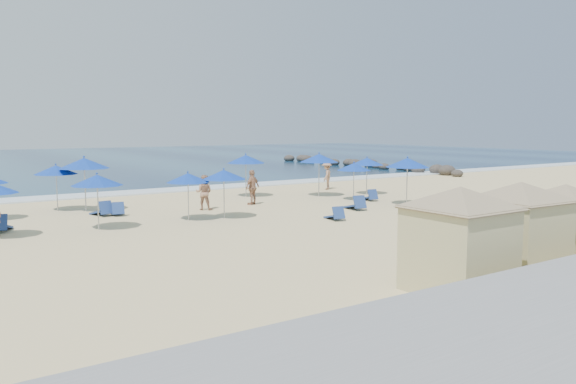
{
  "coord_description": "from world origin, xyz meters",
  "views": [
    {
      "loc": [
        -14.49,
        -18.94,
        4.1
      ],
      "look_at": [
        0.27,
        3.0,
        1.06
      ],
      "focal_mm": 35.0,
      "sensor_mm": 36.0,
      "label": 1
    }
  ],
  "objects_px": {
    "umbrella_11": "(407,163)",
    "umbrella_2": "(56,170)",
    "cabana_0": "(459,226)",
    "umbrella_8": "(354,167)",
    "umbrella_4": "(84,163)",
    "beachgoer_1": "(204,192)",
    "cabana_2": "(564,212)",
    "umbrella_10": "(367,161)",
    "beachgoer_3": "(327,175)",
    "beachgoer_2": "(252,187)",
    "umbrella_7": "(246,159)",
    "umbrella_9": "(319,158)",
    "cabana_1": "(520,216)",
    "umbrella_3": "(97,180)",
    "umbrella_6": "(224,175)",
    "trash_bin": "(481,217)",
    "rock_jetty": "(360,164)",
    "umbrella_5": "(188,178)"
  },
  "relations": [
    {
      "from": "trash_bin",
      "to": "cabana_1",
      "type": "distance_m",
      "value": 7.82
    },
    {
      "from": "cabana_2",
      "to": "beachgoer_1",
      "type": "relative_size",
      "value": 2.37
    },
    {
      "from": "umbrella_3",
      "to": "umbrella_6",
      "type": "xyz_separation_m",
      "value": [
        5.52,
        -0.3,
        -0.02
      ]
    },
    {
      "from": "umbrella_10",
      "to": "cabana_1",
      "type": "bearing_deg",
      "value": -118.69
    },
    {
      "from": "umbrella_4",
      "to": "umbrella_6",
      "type": "height_order",
      "value": "umbrella_4"
    },
    {
      "from": "rock_jetty",
      "to": "umbrella_5",
      "type": "bearing_deg",
      "value": -143.57
    },
    {
      "from": "umbrella_2",
      "to": "beachgoer_1",
      "type": "height_order",
      "value": "umbrella_2"
    },
    {
      "from": "cabana_2",
      "to": "umbrella_10",
      "type": "height_order",
      "value": "cabana_2"
    },
    {
      "from": "umbrella_2",
      "to": "beachgoer_2",
      "type": "xyz_separation_m",
      "value": [
        9.13,
        -3.46,
        -1.1
      ]
    },
    {
      "from": "trash_bin",
      "to": "beachgoer_3",
      "type": "xyz_separation_m",
      "value": [
        3.21,
        14.65,
        0.54
      ]
    },
    {
      "from": "umbrella_2",
      "to": "beachgoer_2",
      "type": "height_order",
      "value": "umbrella_2"
    },
    {
      "from": "cabana_0",
      "to": "umbrella_8",
      "type": "height_order",
      "value": "cabana_0"
    },
    {
      "from": "cabana_1",
      "to": "umbrella_5",
      "type": "distance_m",
      "value": 14.15
    },
    {
      "from": "cabana_0",
      "to": "umbrella_3",
      "type": "xyz_separation_m",
      "value": [
        -5.07,
        13.77,
        0.33
      ]
    },
    {
      "from": "umbrella_2",
      "to": "umbrella_4",
      "type": "relative_size",
      "value": 0.86
    },
    {
      "from": "cabana_0",
      "to": "umbrella_11",
      "type": "height_order",
      "value": "cabana_0"
    },
    {
      "from": "cabana_0",
      "to": "umbrella_7",
      "type": "distance_m",
      "value": 20.56
    },
    {
      "from": "cabana_0",
      "to": "umbrella_8",
      "type": "bearing_deg",
      "value": 57.86
    },
    {
      "from": "cabana_1",
      "to": "umbrella_2",
      "type": "relative_size",
      "value": 1.93
    },
    {
      "from": "umbrella_2",
      "to": "beachgoer_2",
      "type": "relative_size",
      "value": 1.25
    },
    {
      "from": "umbrella_11",
      "to": "umbrella_2",
      "type": "bearing_deg",
      "value": 152.39
    },
    {
      "from": "umbrella_10",
      "to": "umbrella_2",
      "type": "bearing_deg",
      "value": 168.98
    },
    {
      "from": "rock_jetty",
      "to": "beachgoer_2",
      "type": "relative_size",
      "value": 14.23
    },
    {
      "from": "cabana_2",
      "to": "beachgoer_2",
      "type": "bearing_deg",
      "value": 95.78
    },
    {
      "from": "umbrella_2",
      "to": "umbrella_4",
      "type": "xyz_separation_m",
      "value": [
        1.11,
        -0.99,
        0.34
      ]
    },
    {
      "from": "umbrella_10",
      "to": "beachgoer_3",
      "type": "distance_m",
      "value": 3.79
    },
    {
      "from": "beachgoer_2",
      "to": "umbrella_4",
      "type": "bearing_deg",
      "value": -41.16
    },
    {
      "from": "umbrella_5",
      "to": "umbrella_7",
      "type": "distance_m",
      "value": 8.76
    },
    {
      "from": "cabana_2",
      "to": "trash_bin",
      "type": "bearing_deg",
      "value": 60.25
    },
    {
      "from": "cabana_0",
      "to": "beachgoer_2",
      "type": "bearing_deg",
      "value": 77.15
    },
    {
      "from": "umbrella_6",
      "to": "umbrella_8",
      "type": "bearing_deg",
      "value": 9.8
    },
    {
      "from": "cabana_0",
      "to": "umbrella_5",
      "type": "bearing_deg",
      "value": 94.64
    },
    {
      "from": "beachgoer_1",
      "to": "beachgoer_3",
      "type": "distance_m",
      "value": 11.55
    },
    {
      "from": "beachgoer_1",
      "to": "trash_bin",
      "type": "bearing_deg",
      "value": 164.88
    },
    {
      "from": "beachgoer_2",
      "to": "beachgoer_3",
      "type": "height_order",
      "value": "beachgoer_2"
    },
    {
      "from": "umbrella_3",
      "to": "umbrella_10",
      "type": "xyz_separation_m",
      "value": [
        17.06,
        3.0,
        0.02
      ]
    },
    {
      "from": "cabana_1",
      "to": "cabana_2",
      "type": "distance_m",
      "value": 2.47
    },
    {
      "from": "umbrella_7",
      "to": "umbrella_9",
      "type": "height_order",
      "value": "umbrella_9"
    },
    {
      "from": "umbrella_10",
      "to": "umbrella_11",
      "type": "xyz_separation_m",
      "value": [
        -1.55,
        -4.87,
        0.23
      ]
    },
    {
      "from": "rock_jetty",
      "to": "cabana_2",
      "type": "distance_m",
      "value": 40.78
    },
    {
      "from": "beachgoer_2",
      "to": "umbrella_10",
      "type": "bearing_deg",
      "value": 156.53
    },
    {
      "from": "umbrella_2",
      "to": "umbrella_3",
      "type": "bearing_deg",
      "value": -87.74
    },
    {
      "from": "umbrella_3",
      "to": "umbrella_7",
      "type": "height_order",
      "value": "umbrella_7"
    },
    {
      "from": "beachgoer_2",
      "to": "umbrella_3",
      "type": "bearing_deg",
      "value": -5.89
    },
    {
      "from": "cabana_0",
      "to": "beachgoer_2",
      "type": "height_order",
      "value": "cabana_0"
    },
    {
      "from": "trash_bin",
      "to": "umbrella_10",
      "type": "xyz_separation_m",
      "value": [
        3.51,
        11.04,
        1.65
      ]
    },
    {
      "from": "umbrella_4",
      "to": "beachgoer_1",
      "type": "relative_size",
      "value": 1.56
    },
    {
      "from": "beachgoer_1",
      "to": "cabana_2",
      "type": "bearing_deg",
      "value": 145.4
    },
    {
      "from": "umbrella_7",
      "to": "umbrella_9",
      "type": "bearing_deg",
      "value": -30.86
    },
    {
      "from": "umbrella_10",
      "to": "beachgoer_3",
      "type": "xyz_separation_m",
      "value": [
        -0.3,
        3.62,
        -1.1
      ]
    }
  ]
}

